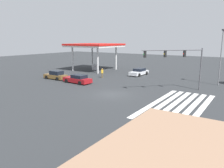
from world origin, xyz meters
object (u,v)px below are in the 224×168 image
Objects in this scene: car_0 at (139,72)px; car_1 at (56,75)px; pedestrian at (102,72)px; car_3 at (78,79)px; street_light_pole_a at (221,52)px; traffic_signal_mast at (180,59)px.

car_0 is 1.13× the size of car_1.
car_3 is at bearing -45.86° from pedestrian.
pedestrian is at bearing 103.48° from street_light_pole_a.
street_light_pole_a is (7.13, -3.92, 0.60)m from traffic_signal_mast.
pedestrian is at bearing -31.43° from car_0.
traffic_signal_mast is 1.22× the size of car_3.
car_0 is at bearing 104.62° from pedestrian.
street_light_pole_a is (4.44, -18.53, 3.97)m from pedestrian.
pedestrian is (-6.34, 4.21, 0.35)m from car_0.
street_light_pole_a is (10.50, -18.95, 4.31)m from car_3.
street_light_pole_a is (-1.90, -14.32, 4.32)m from car_0.
car_0 is at bearing -106.90° from car_3.
car_1 reaches higher than car_3.
traffic_signal_mast reaches higher than car_0.
car_1 is 26.83m from street_light_pole_a.
traffic_signal_mast is 0.73× the size of street_light_pole_a.
traffic_signal_mast is at bearing -163.79° from car_3.
car_3 is at bearing 118.98° from street_light_pole_a.
car_1 is at bearing 112.19° from street_light_pole_a.
traffic_signal_mast reaches higher than car_3.
pedestrian is at bearing -137.29° from car_1.
car_1 is 0.87× the size of car_3.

